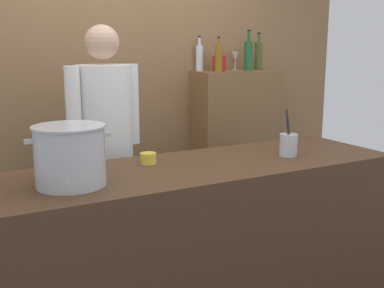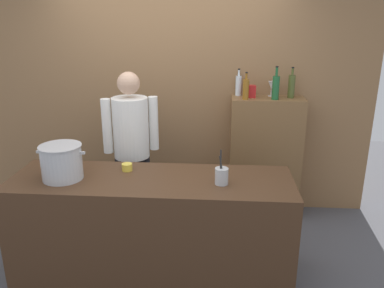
% 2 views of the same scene
% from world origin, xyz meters
% --- Properties ---
extents(brick_back_panel, '(4.40, 0.10, 3.00)m').
position_xyz_m(brick_back_panel, '(0.00, 1.40, 1.50)').
color(brick_back_panel, olive).
rests_on(brick_back_panel, ground_plane).
extents(prep_counter, '(2.28, 0.70, 0.90)m').
position_xyz_m(prep_counter, '(0.00, 0.00, 0.45)').
color(prep_counter, '#472D1C').
rests_on(prep_counter, ground_plane).
extents(bar_cabinet, '(0.76, 0.32, 1.33)m').
position_xyz_m(bar_cabinet, '(1.04, 1.19, 0.66)').
color(bar_cabinet, brown).
rests_on(bar_cabinet, ground_plane).
extents(chef, '(0.51, 0.40, 1.66)m').
position_xyz_m(chef, '(-0.31, 0.66, 0.96)').
color(chef, black).
rests_on(chef, ground_plane).
extents(stockpot_large, '(0.39, 0.33, 0.28)m').
position_xyz_m(stockpot_large, '(-0.70, -0.05, 1.04)').
color(stockpot_large, '#B7BABF').
rests_on(stockpot_large, prep_counter).
extents(utensil_crock, '(0.10, 0.10, 0.28)m').
position_xyz_m(utensil_crock, '(0.56, -0.07, 0.97)').
color(utensil_crock, '#B7BABF').
rests_on(utensil_crock, prep_counter).
extents(butter_jar, '(0.09, 0.09, 0.06)m').
position_xyz_m(butter_jar, '(-0.23, 0.15, 0.93)').
color(butter_jar, yellow).
rests_on(butter_jar, prep_counter).
extents(wine_bottle_clear, '(0.06, 0.06, 0.28)m').
position_xyz_m(wine_bottle_clear, '(0.73, 1.29, 1.44)').
color(wine_bottle_clear, silver).
rests_on(wine_bottle_clear, bar_cabinet).
extents(wine_bottle_olive, '(0.07, 0.07, 0.32)m').
position_xyz_m(wine_bottle_olive, '(1.27, 1.21, 1.45)').
color(wine_bottle_olive, '#475123').
rests_on(wine_bottle_olive, bar_cabinet).
extents(wine_bottle_amber, '(0.06, 0.06, 0.28)m').
position_xyz_m(wine_bottle_amber, '(0.80, 1.10, 1.44)').
color(wine_bottle_amber, '#8C5919').
rests_on(wine_bottle_amber, bar_cabinet).
extents(wine_bottle_green, '(0.07, 0.07, 0.34)m').
position_xyz_m(wine_bottle_green, '(1.10, 1.12, 1.46)').
color(wine_bottle_green, '#1E592D').
rests_on(wine_bottle_green, bar_cabinet).
extents(wine_glass_wide, '(0.07, 0.07, 0.16)m').
position_xyz_m(wine_glass_wide, '(1.08, 1.28, 1.44)').
color(wine_glass_wide, silver).
rests_on(wine_glass_wide, bar_cabinet).
extents(spice_tin_red, '(0.08, 0.08, 0.13)m').
position_xyz_m(spice_tin_red, '(0.87, 1.20, 1.39)').
color(spice_tin_red, red).
rests_on(spice_tin_red, bar_cabinet).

